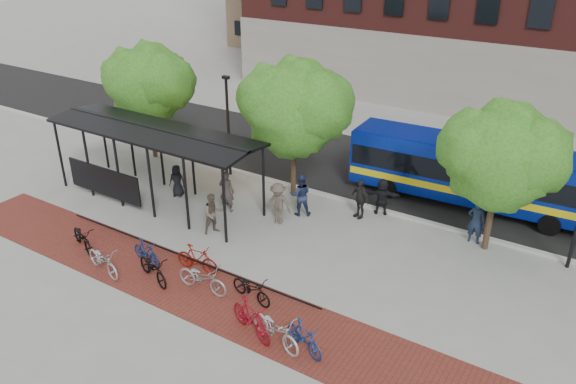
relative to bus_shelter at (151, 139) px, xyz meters
The scene contains 29 objects.
ground 8.68m from the bus_shelter, ahead, with size 160.00×160.00×0.00m, color #9E9E99.
asphalt_street 12.12m from the bus_shelter, 46.19° to the left, with size 160.00×8.00×0.01m, color black.
curb 9.74m from the bus_shelter, 28.84° to the left, with size 160.00×0.25×0.12m, color #B7B7B2.
brick_strip 8.19m from the bus_shelter, 36.40° to the right, with size 24.00×3.00×0.01m, color maroon.
bike_rack_rail 6.74m from the bus_shelter, 36.84° to the right, with size 12.00×0.05×0.95m, color black.
bus_shelter is the anchor object (origin of this frame).
tree_a 5.52m from the bus_shelter, 134.60° to the left, with size 4.90×4.00×6.18m.
tree_b 6.64m from the bus_shelter, 36.21° to the left, with size 5.15×4.20×6.47m.
tree_c 14.77m from the bus_shelter, 15.06° to the left, with size 4.66×3.80×5.92m.
lamp_post_left 4.24m from the bus_shelter, 74.47° to the left, with size 0.35×0.20×5.12m.
bus 14.51m from the bus_shelter, 30.32° to the left, with size 11.14×3.05×2.98m.
bike_0 5.46m from the bus_shelter, 82.17° to the right, with size 0.68×1.94×1.02m, color black.
bike_2 6.61m from the bus_shelter, 64.22° to the right, with size 0.71×2.04×1.07m, color #A8A7AA.
bike_3 6.05m from the bus_shelter, 49.82° to the right, with size 0.46×1.61×0.97m, color navy.
bike_4 7.14m from the bus_shelter, 46.96° to the right, with size 0.68×1.96×1.03m, color black.
bike_5 7.03m from the bus_shelter, 32.92° to the right, with size 0.50×1.78×1.07m, color maroon.
bike_6 8.24m from the bus_shelter, 34.30° to the right, with size 0.72×2.06×1.08m, color #98989A.
bike_8 9.50m from the bus_shelter, 25.58° to the right, with size 0.62×1.78×0.94m, color black.
bike_9 11.00m from the bus_shelter, 30.11° to the right, with size 0.57×2.03×1.22m, color maroon.
bike_10 11.74m from the bus_shelter, 27.72° to the right, with size 0.75×2.14×1.12m, color #B8B9BB.
bike_11 12.46m from the bus_shelter, 24.93° to the right, with size 0.47×1.68×1.01m, color navy.
pedestrian_0 2.43m from the bus_shelter, 55.48° to the left, with size 0.76×0.49×1.55m, color black.
pedestrian_1 4.12m from the bus_shelter, 12.94° to the left, with size 0.71×0.47×1.94m, color #483D39.
pedestrian_2 7.12m from the bus_shelter, 19.46° to the left, with size 0.94×0.73×1.93m, color navy.
pedestrian_3 6.47m from the bus_shelter, 10.27° to the left, with size 1.21×0.70×1.88m, color brown.
pedestrian_4 9.63m from the bus_shelter, 21.59° to the left, with size 1.05×0.44×1.79m, color black.
pedestrian_5 10.57m from the bus_shelter, 24.42° to the left, with size 1.55×0.49×1.67m, color black.
pedestrian_7 14.32m from the bus_shelter, 16.44° to the left, with size 0.70×0.46×1.91m, color #1C2942.
pedestrian_8 4.83m from the bus_shelter, 13.62° to the right, with size 0.86×0.67×1.77m, color brown.
Camera 1 is at (9.62, -17.07, 11.83)m, focal length 35.00 mm.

